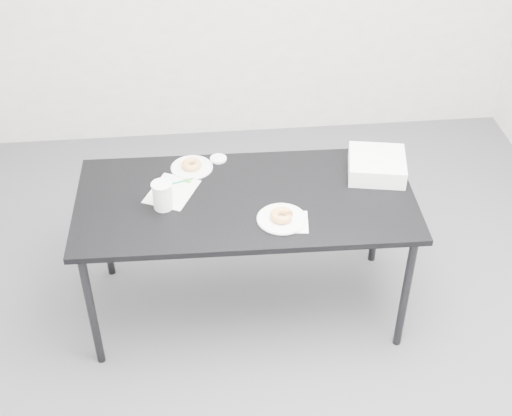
{
  "coord_description": "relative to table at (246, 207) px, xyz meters",
  "views": [
    {
      "loc": [
        -0.37,
        -2.7,
        2.96
      ],
      "look_at": [
        -0.1,
        0.02,
        0.79
      ],
      "focal_mm": 50.0,
      "sensor_mm": 36.0,
      "label": 1
    }
  ],
  "objects": [
    {
      "name": "scorecard",
      "position": [
        -0.37,
        0.09,
        0.06
      ],
      "size": [
        0.31,
        0.33,
        0.0
      ],
      "primitive_type": "cube",
      "rotation": [
        0.0,
        0.0,
        -0.44
      ],
      "color": "white",
      "rests_on": "table"
    },
    {
      "name": "napkin",
      "position": [
        0.2,
        -0.22,
        0.06
      ],
      "size": [
        0.19,
        0.19,
        0.0
      ],
      "primitive_type": "cube",
      "rotation": [
        0.0,
        0.0,
        -0.11
      ],
      "color": "white",
      "rests_on": "table"
    },
    {
      "name": "logo_patch",
      "position": [
        -0.29,
        0.17,
        0.06
      ],
      "size": [
        0.06,
        0.06,
        0.0
      ],
      "primitive_type": "cube",
      "rotation": [
        0.0,
        0.0,
        -0.44
      ],
      "color": "green",
      "rests_on": "scorecard"
    },
    {
      "name": "donut_far",
      "position": [
        -0.26,
        0.28,
        0.08
      ],
      "size": [
        0.11,
        0.11,
        0.03
      ],
      "primitive_type": "torus",
      "rotation": [
        0.0,
        0.0,
        -0.07
      ],
      "color": "gold",
      "rests_on": "plate_far"
    },
    {
      "name": "bakery_box",
      "position": [
        0.7,
        0.14,
        0.11
      ],
      "size": [
        0.34,
        0.34,
        0.1
      ],
      "primitive_type": "cube",
      "rotation": [
        0.0,
        0.0,
        -0.19
      ],
      "color": "white",
      "rests_on": "table"
    },
    {
      "name": "pen",
      "position": [
        -0.31,
        0.16,
        0.07
      ],
      "size": [
        0.12,
        0.05,
        0.01
      ],
      "primitive_type": "cylinder",
      "rotation": [
        0.0,
        1.57,
        0.31
      ],
      "color": "#0B8252",
      "rests_on": "scorecard"
    },
    {
      "name": "coffee_cup",
      "position": [
        -0.41,
        -0.04,
        0.13
      ],
      "size": [
        0.1,
        0.1,
        0.14
      ],
      "primitive_type": "cylinder",
      "color": "white",
      "rests_on": "table"
    },
    {
      "name": "floor",
      "position": [
        0.14,
        -0.13,
        -0.72
      ],
      "size": [
        4.0,
        4.0,
        0.0
      ],
      "primitive_type": "plane",
      "color": "#4A494E",
      "rests_on": "ground"
    },
    {
      "name": "donut_near",
      "position": [
        0.16,
        -0.2,
        0.09
      ],
      "size": [
        0.14,
        0.14,
        0.04
      ],
      "primitive_type": "torus",
      "rotation": [
        0.0,
        0.0,
        -0.25
      ],
      "color": "gold",
      "rests_on": "plate_near"
    },
    {
      "name": "plate_near",
      "position": [
        0.16,
        -0.2,
        0.07
      ],
      "size": [
        0.24,
        0.24,
        0.01
      ],
      "primitive_type": "cylinder",
      "color": "white",
      "rests_on": "napkin"
    },
    {
      "name": "table",
      "position": [
        0.0,
        0.0,
        0.0
      ],
      "size": [
        1.72,
        0.84,
        0.78
      ],
      "rotation": [
        0.0,
        0.0,
        -0.02
      ],
      "color": "black",
      "rests_on": "floor"
    },
    {
      "name": "cup_lid",
      "position": [
        -0.12,
        0.35,
        0.06
      ],
      "size": [
        0.09,
        0.09,
        0.01
      ],
      "primitive_type": "cylinder",
      "color": "white",
      "rests_on": "table"
    },
    {
      "name": "plate_far",
      "position": [
        -0.26,
        0.28,
        0.06
      ],
      "size": [
        0.22,
        0.22,
        0.01
      ],
      "primitive_type": "cylinder",
      "color": "white",
      "rests_on": "table"
    }
  ]
}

